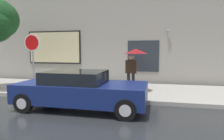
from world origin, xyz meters
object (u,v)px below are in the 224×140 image
object	(u,v)px
parked_car	(80,90)
fire_hydrant	(76,84)
stop_sign	(33,51)
pedestrian_with_umbrella	(134,57)

from	to	relation	value
parked_car	fire_hydrant	distance (m)	2.15
parked_car	fire_hydrant	bearing A→B (deg)	117.05
stop_sign	fire_hydrant	bearing A→B (deg)	11.51
parked_car	stop_sign	distance (m)	3.51
pedestrian_with_umbrella	stop_sign	xyz separation A→B (m)	(-4.45, -1.08, 0.26)
stop_sign	parked_car	bearing A→B (deg)	-27.94
parked_car	fire_hydrant	xyz separation A→B (m)	(-0.97, 1.91, -0.15)
fire_hydrant	pedestrian_with_umbrella	bearing A→B (deg)	15.26
fire_hydrant	pedestrian_with_umbrella	distance (m)	2.92
parked_car	stop_sign	size ratio (longest dim) A/B	1.71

